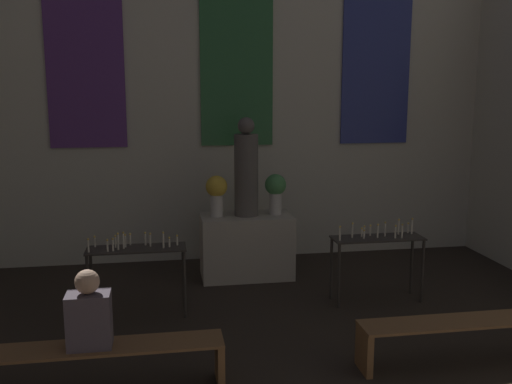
# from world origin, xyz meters

# --- Properties ---
(wall_back) EXTENTS (7.84, 0.16, 5.42)m
(wall_back) POSITION_xyz_m (0.00, 9.22, 2.74)
(wall_back) COLOR beige
(wall_back) RESTS_ON ground_plane
(altar) EXTENTS (1.24, 0.66, 0.87)m
(altar) POSITION_xyz_m (0.00, 8.23, 0.43)
(altar) COLOR #BCB29E
(altar) RESTS_ON ground_plane
(statue) EXTENTS (0.32, 0.32, 1.33)m
(statue) POSITION_xyz_m (0.00, 8.23, 1.48)
(statue) COLOR #5B5651
(statue) RESTS_ON altar
(flower_vase_left) EXTENTS (0.29, 0.29, 0.56)m
(flower_vase_left) POSITION_xyz_m (-0.40, 8.23, 1.21)
(flower_vase_left) COLOR beige
(flower_vase_left) RESTS_ON altar
(flower_vase_right) EXTENTS (0.29, 0.29, 0.56)m
(flower_vase_right) POSITION_xyz_m (0.40, 8.23, 1.21)
(flower_vase_right) COLOR beige
(flower_vase_right) RESTS_ON altar
(candle_rack_left) EXTENTS (1.11, 0.36, 1.00)m
(candle_rack_left) POSITION_xyz_m (-1.43, 7.07, 0.67)
(candle_rack_left) COLOR #332D28
(candle_rack_left) RESTS_ON ground_plane
(candle_rack_right) EXTENTS (1.11, 0.36, 1.00)m
(candle_rack_right) POSITION_xyz_m (1.43, 7.07, 0.67)
(candle_rack_right) COLOR #332D28
(candle_rack_right) RESTS_ON ground_plane
(pew_back_left) EXTENTS (2.35, 0.36, 0.43)m
(pew_back_left) POSITION_xyz_m (-1.81, 5.39, 0.32)
(pew_back_left) COLOR brown
(pew_back_left) RESTS_ON ground_plane
(pew_back_right) EXTENTS (2.35, 0.36, 0.43)m
(pew_back_right) POSITION_xyz_m (1.81, 5.39, 0.32)
(pew_back_right) COLOR brown
(pew_back_right) RESTS_ON ground_plane
(person_seated) EXTENTS (0.36, 0.24, 0.67)m
(person_seated) POSITION_xyz_m (-1.75, 5.39, 0.72)
(person_seated) COLOR #564C56
(person_seated) RESTS_ON pew_back_left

